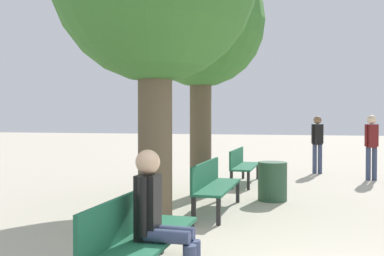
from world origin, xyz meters
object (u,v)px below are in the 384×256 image
Objects in this scene: bench_row_2 at (242,163)px; bench_row_0 at (139,231)px; trash_bin at (272,181)px; pedestrian_near at (317,141)px; bench_row_1 at (213,182)px; tree_row_1 at (201,26)px; pedestrian_mid at (372,143)px; person_seated at (160,215)px.

bench_row_0 is at bearing -90.00° from bench_row_2.
pedestrian_near is at bearing 78.42° from trash_bin.
bench_row_0 is at bearing -90.00° from bench_row_1.
tree_row_1 is (-0.55, 4.55, 2.89)m from bench_row_0.
tree_row_1 is 5.42m from pedestrian_mid.
bench_row_2 is 1.13× the size of pedestrian_mid.
pedestrian_mid is at bearing 70.23° from person_seated.
bench_row_2 is 6.46m from person_seated.
trash_bin is (1.42, -0.12, -3.01)m from tree_row_1.
bench_row_2 is 3.03m from pedestrian_near.
tree_row_1 is at bearing -118.50° from pedestrian_near.
trash_bin is at bearing -101.58° from pedestrian_near.
pedestrian_near is 2.24× the size of trash_bin.
bench_row_1 is 3.19m from bench_row_2.
bench_row_0 is 1.47× the size of person_seated.
trash_bin is at bearing -4.67° from tree_row_1.
pedestrian_mid is at bearing 24.65° from bench_row_2.
pedestrian_mid is (2.82, 7.85, 0.27)m from person_seated.
pedestrian_mid is at bearing 68.64° from bench_row_0.
person_seated is 9.01m from pedestrian_near.
trash_bin is (0.87, -1.96, -0.12)m from bench_row_2.
bench_row_1 is at bearing 90.00° from bench_row_0.
bench_row_0 is at bearing -101.12° from trash_bin.
bench_row_0 is 9.00m from pedestrian_near.
bench_row_1 is 5.91m from pedestrian_near.
bench_row_1 is at bearing -67.92° from tree_row_1.
person_seated is at bearing -109.77° from pedestrian_mid.
person_seated is at bearing -86.07° from bench_row_1.
bench_row_1 is 2.54× the size of trash_bin.
bench_row_0 is at bearing -83.12° from tree_row_1.
tree_row_1 reaches higher than pedestrian_near.
bench_row_1 is 3.27m from person_seated.
bench_row_0 reaches higher than trash_bin.
bench_row_2 reaches higher than trash_bin.
person_seated is 0.77× the size of pedestrian_mid.
bench_row_1 is at bearing -107.47° from pedestrian_near.
bench_row_1 and bench_row_2 have the same top height.
trash_bin is (-2.18, -3.36, -0.57)m from pedestrian_mid.
bench_row_0 is 1.13× the size of pedestrian_near.
trash_bin is at bearing 81.81° from person_seated.
pedestrian_near reaches higher than trash_bin.
bench_row_1 is at bearing -90.00° from bench_row_2.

